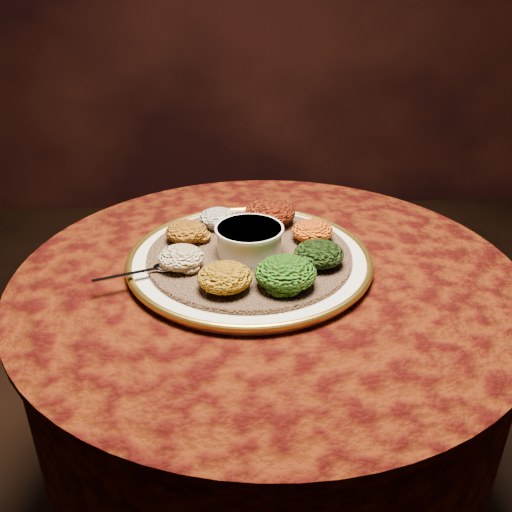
{
  "coord_description": "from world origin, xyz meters",
  "views": [
    {
      "loc": [
        -0.08,
        -0.93,
        1.28
      ],
      "look_at": [
        -0.02,
        0.02,
        0.76
      ],
      "focal_mm": 40.0,
      "sensor_mm": 36.0,
      "label": 1
    }
  ],
  "objects": [
    {
      "name": "table",
      "position": [
        0.0,
        0.0,
        0.55
      ],
      "size": [
        0.96,
        0.96,
        0.73
      ],
      "color": "black",
      "rests_on": "ground"
    },
    {
      "name": "portion_shiro",
      "position": [
        -0.16,
        0.09,
        0.78
      ],
      "size": [
        0.08,
        0.08,
        0.04
      ],
      "primitive_type": "ellipsoid",
      "color": "#965612",
      "rests_on": "injera"
    },
    {
      "name": "portion_tikil",
      "position": [
        0.09,
        0.08,
        0.78
      ],
      "size": [
        0.08,
        0.08,
        0.04
      ],
      "primitive_type": "ellipsoid",
      "color": "#B5840F",
      "rests_on": "injera"
    },
    {
      "name": "portion_kitfo",
      "position": [
        0.01,
        0.16,
        0.79
      ],
      "size": [
        0.11,
        0.1,
        0.05
      ],
      "primitive_type": "ellipsoid",
      "color": "black",
      "rests_on": "injera"
    },
    {
      "name": "portion_gomen",
      "position": [
        0.09,
        -0.02,
        0.78
      ],
      "size": [
        0.09,
        0.09,
        0.04
      ],
      "primitive_type": "ellipsoid",
      "color": "black",
      "rests_on": "injera"
    },
    {
      "name": "stew_bowl",
      "position": [
        -0.03,
        0.03,
        0.79
      ],
      "size": [
        0.13,
        0.13,
        0.05
      ],
      "color": "silver",
      "rests_on": "injera"
    },
    {
      "name": "portion_ayib",
      "position": [
        -0.09,
        0.15,
        0.78
      ],
      "size": [
        0.08,
        0.07,
        0.04
      ],
      "primitive_type": "ellipsoid",
      "color": "beige",
      "rests_on": "injera"
    },
    {
      "name": "platter",
      "position": [
        -0.03,
        0.03,
        0.75
      ],
      "size": [
        0.49,
        0.49,
        0.02
      ],
      "rotation": [
        0.0,
        0.0,
        0.09
      ],
      "color": "silver",
      "rests_on": "table"
    },
    {
      "name": "portion_timatim",
      "position": [
        -0.16,
        -0.02,
        0.78
      ],
      "size": [
        0.08,
        0.08,
        0.04
      ],
      "primitive_type": "ellipsoid",
      "color": "maroon",
      "rests_on": "injera"
    },
    {
      "name": "portion_kik",
      "position": [
        -0.08,
        -0.1,
        0.78
      ],
      "size": [
        0.09,
        0.09,
        0.05
      ],
      "primitive_type": "ellipsoid",
      "color": "#A6730E",
      "rests_on": "injera"
    },
    {
      "name": "spoon",
      "position": [
        -0.2,
        -0.03,
        0.77
      ],
      "size": [
        0.15,
        0.06,
        0.01
      ],
      "rotation": [
        0.0,
        0.0,
        -2.8
      ],
      "color": "silver",
      "rests_on": "injera"
    },
    {
      "name": "portion_mixveg",
      "position": [
        0.02,
        -0.09,
        0.79
      ],
      "size": [
        0.11,
        0.1,
        0.05
      ],
      "primitive_type": "ellipsoid",
      "color": "#942809",
      "rests_on": "injera"
    },
    {
      "name": "injera",
      "position": [
        -0.03,
        0.03,
        0.76
      ],
      "size": [
        0.41,
        0.41,
        0.01
      ],
      "primitive_type": "cylinder",
      "rotation": [
        0.0,
        0.0,
        -0.06
      ],
      "color": "#8A6145",
      "rests_on": "platter"
    }
  ]
}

